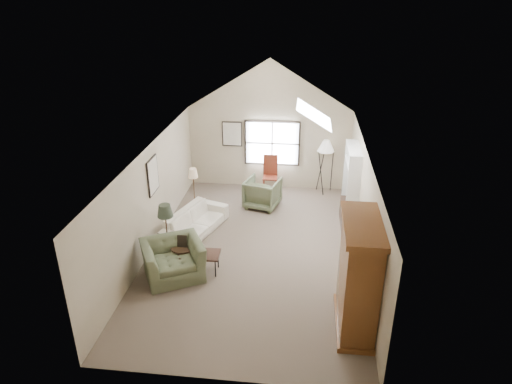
# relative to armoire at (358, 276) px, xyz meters

# --- Properties ---
(room_shell) EXTENTS (5.01, 8.01, 4.00)m
(room_shell) POSITION_rel_armoire_xyz_m (-2.18, 2.40, 2.11)
(room_shell) COLOR #6E5E4E
(room_shell) RESTS_ON ground
(window) EXTENTS (1.72, 0.08, 1.42)m
(window) POSITION_rel_armoire_xyz_m (-2.08, 6.36, 0.35)
(window) COLOR black
(window) RESTS_ON room_shell
(skylight) EXTENTS (0.80, 1.20, 0.52)m
(skylight) POSITION_rel_armoire_xyz_m (-0.88, 3.30, 2.12)
(skylight) COLOR white
(skylight) RESTS_ON room_shell
(wall_art) EXTENTS (1.97, 3.71, 0.88)m
(wall_art) POSITION_rel_armoire_xyz_m (-4.06, 4.34, 0.63)
(wall_art) COLOR black
(wall_art) RESTS_ON room_shell
(armoire) EXTENTS (0.60, 1.50, 2.20)m
(armoire) POSITION_rel_armoire_xyz_m (0.00, 0.00, 0.00)
(armoire) COLOR brown
(armoire) RESTS_ON ground
(tv_alcove) EXTENTS (0.32, 1.30, 2.10)m
(tv_alcove) POSITION_rel_armoire_xyz_m (0.16, 4.00, 0.05)
(tv_alcove) COLOR white
(tv_alcove) RESTS_ON ground
(media_console) EXTENTS (0.34, 1.18, 0.60)m
(media_console) POSITION_rel_armoire_xyz_m (0.14, 4.00, -0.80)
(media_console) COLOR #382316
(media_console) RESTS_ON ground
(tv_panel) EXTENTS (0.05, 0.90, 0.55)m
(tv_panel) POSITION_rel_armoire_xyz_m (0.14, 4.00, -0.18)
(tv_panel) COLOR black
(tv_panel) RESTS_ON media_console
(sofa) EXTENTS (1.47, 2.29, 0.62)m
(sofa) POSITION_rel_armoire_xyz_m (-3.81, 3.15, -0.79)
(sofa) COLOR beige
(sofa) RESTS_ON ground
(armchair_near) EXTENTS (1.64, 1.57, 0.82)m
(armchair_near) POSITION_rel_armoire_xyz_m (-3.83, 1.19, -0.69)
(armchair_near) COLOR #646D4C
(armchair_near) RESTS_ON ground
(armchair_far) EXTENTS (1.12, 1.14, 0.85)m
(armchair_far) POSITION_rel_armoire_xyz_m (-2.23, 4.88, -0.67)
(armchair_far) COLOR #515A3F
(armchair_far) RESTS_ON ground
(coffee_table) EXTENTS (0.93, 0.54, 0.47)m
(coffee_table) POSITION_rel_armoire_xyz_m (-3.30, 1.42, -0.86)
(coffee_table) COLOR #382217
(coffee_table) RESTS_ON ground
(bowl) EXTENTS (0.23, 0.23, 0.05)m
(bowl) POSITION_rel_armoire_xyz_m (-3.30, 1.42, -0.60)
(bowl) COLOR #3C2918
(bowl) RESTS_ON coffee_table
(side_table) EXTENTS (0.68, 0.68, 0.54)m
(side_table) POSITION_rel_armoire_xyz_m (-3.71, 1.55, -0.83)
(side_table) COLOR #341D15
(side_table) RESTS_ON ground
(side_chair) EXTENTS (0.46, 0.46, 1.14)m
(side_chair) POSITION_rel_armoire_xyz_m (-2.10, 5.97, -0.53)
(side_chair) COLOR maroon
(side_chair) RESTS_ON ground
(tripod_lamp) EXTENTS (0.57, 0.57, 1.72)m
(tripod_lamp) POSITION_rel_armoire_xyz_m (-0.44, 6.10, -0.24)
(tripod_lamp) COLOR silver
(tripod_lamp) RESTS_ON ground
(dark_lamp) EXTENTS (0.45, 0.45, 1.49)m
(dark_lamp) POSITION_rel_armoire_xyz_m (-4.11, 1.75, -0.35)
(dark_lamp) COLOR #262E20
(dark_lamp) RESTS_ON ground
(tan_lamp) EXTENTS (0.34, 0.34, 1.34)m
(tan_lamp) POSITION_rel_armoire_xyz_m (-4.11, 4.35, -0.43)
(tan_lamp) COLOR tan
(tan_lamp) RESTS_ON ground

